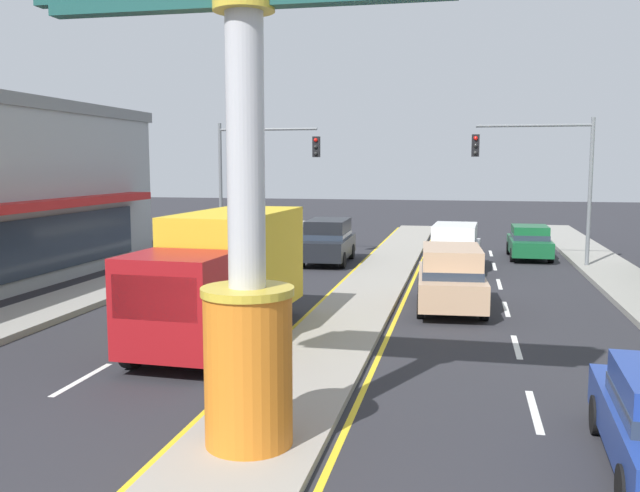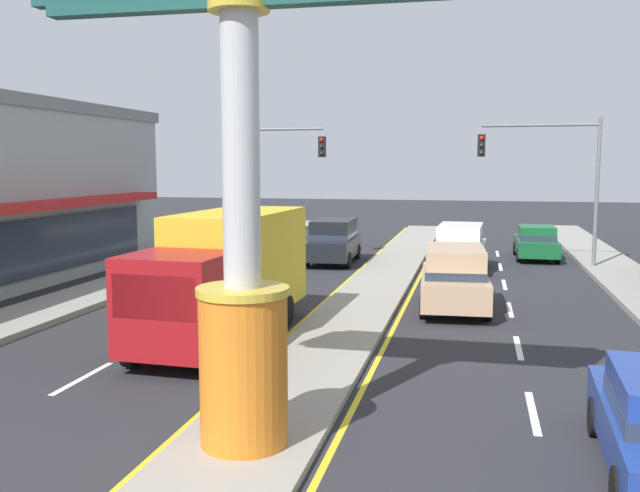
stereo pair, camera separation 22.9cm
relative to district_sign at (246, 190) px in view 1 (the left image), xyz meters
The scene contains 11 objects.
median_strip 12.15m from the district_sign, 90.00° to the left, with size 2.21×52.00×0.14m, color gray.
sidewalk_left 13.57m from the district_sign, 133.02° to the left, with size 2.33×60.00×0.18m, color gray.
lane_markings 10.90m from the district_sign, 90.00° to the left, with size 8.95×52.00×0.01m.
district_sign is the anchor object (origin of this frame).
traffic_light_left_side 22.02m from the district_sign, 106.73° to the left, with size 4.86×0.46×6.20m.
traffic_light_right_side 21.22m from the district_sign, 72.62° to the left, with size 4.86×0.46×6.20m.
suv_near_right_lane 11.85m from the district_sign, 76.08° to the left, with size 2.17×4.70×1.90m.
box_truck_far_right_lane 7.33m from the district_sign, 112.65° to the left, with size 2.48×6.99×3.12m.
suv_mid_left_lane 19.35m from the district_sign, 81.73° to the left, with size 2.14×4.69×1.90m.
suv_far_left_oncoming 20.41m from the district_sign, 97.84° to the left, with size 2.07×4.65×1.90m.
sedan_kerb_right 24.18m from the district_sign, 75.37° to the left, with size 1.84×4.30×1.53m.
Camera 1 is at (3.11, -3.09, 4.35)m, focal length 38.77 mm.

